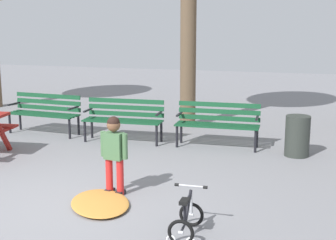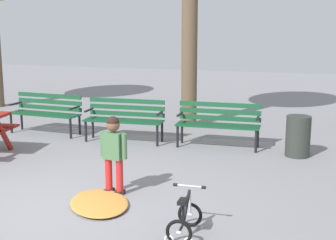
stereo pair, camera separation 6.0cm
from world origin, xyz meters
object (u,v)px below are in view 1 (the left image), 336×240
(trash_bin, at_px, (297,136))
(park_bench_far_left, at_px, (45,110))
(park_bench_left, at_px, (124,116))
(park_bench_right, at_px, (218,121))
(kids_bicycle, at_px, (186,219))
(child_standing, at_px, (114,149))

(trash_bin, bearing_deg, park_bench_far_left, 176.90)
(park_bench_far_left, bearing_deg, park_bench_left, -4.68)
(park_bench_right, distance_m, kids_bicycle, 4.09)
(child_standing, bearing_deg, park_bench_right, 73.69)
(child_standing, bearing_deg, kids_bicycle, -38.19)
(park_bench_far_left, relative_size, child_standing, 1.45)
(park_bench_far_left, height_order, park_bench_left, same)
(park_bench_right, relative_size, kids_bicycle, 2.85)
(park_bench_right, xyz_separation_m, kids_bicycle, (0.42, -4.05, -0.31))
(park_bench_left, height_order, trash_bin, park_bench_left)
(park_bench_left, xyz_separation_m, kids_bicycle, (2.33, -3.94, -0.31))
(park_bench_left, bearing_deg, park_bench_right, 3.22)
(kids_bicycle, xyz_separation_m, trash_bin, (1.08, 3.81, 0.17))
(child_standing, relative_size, trash_bin, 1.52)
(park_bench_right, xyz_separation_m, trash_bin, (1.50, -0.24, -0.14))
(park_bench_far_left, height_order, kids_bicycle, park_bench_far_left)
(park_bench_right, bearing_deg, kids_bicycle, -84.02)
(park_bench_right, bearing_deg, park_bench_far_left, 179.28)
(park_bench_far_left, bearing_deg, park_bench_right, -0.72)
(park_bench_far_left, height_order, park_bench_right, same)
(park_bench_left, xyz_separation_m, park_bench_right, (1.90, 0.11, 0.00))
(park_bench_far_left, xyz_separation_m, trash_bin, (5.29, -0.29, -0.14))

